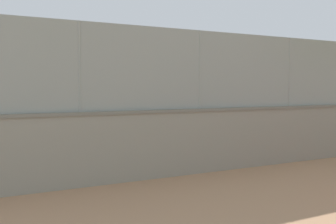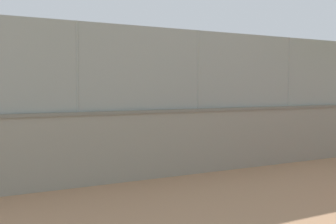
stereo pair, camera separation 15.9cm
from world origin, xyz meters
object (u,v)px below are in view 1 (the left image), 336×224
at_px(player_at_service_line, 91,126).
at_px(sports_ball, 142,134).
at_px(courtside_bench, 194,146).
at_px(player_baseline_waiting, 281,124).
at_px(player_crossing_court, 57,117).

height_order(player_at_service_line, sports_ball, player_at_service_line).
bearing_deg(sports_ball, courtside_bench, 135.47).
bearing_deg(courtside_bench, player_at_service_line, -54.24).
relative_size(player_at_service_line, courtside_bench, 1.00).
bearing_deg(player_at_service_line, courtside_bench, 125.76).
xyz_separation_m(sports_ball, courtside_bench, (-1.25, 1.23, -0.35)).
height_order(player_baseline_waiting, courtside_bench, player_baseline_waiting).
relative_size(player_baseline_waiting, sports_ball, 9.92).
height_order(player_at_service_line, player_crossing_court, player_crossing_court).
xyz_separation_m(player_baseline_waiting, sports_ball, (5.57, -0.62, -0.13)).
bearing_deg(player_baseline_waiting, sports_ball, -6.33).
distance_m(player_crossing_court, sports_ball, 7.49).
distance_m(player_baseline_waiting, courtside_bench, 4.39).
height_order(player_at_service_line, courtside_bench, player_at_service_line).
distance_m(player_baseline_waiting, sports_ball, 5.61).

